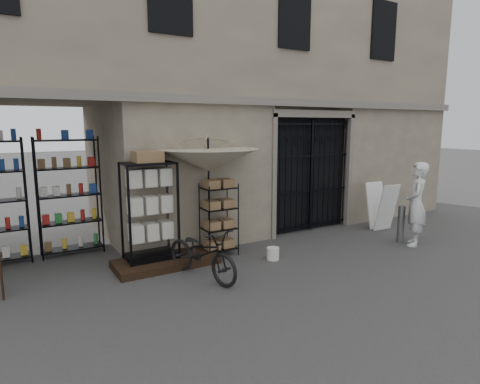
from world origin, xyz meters
TOP-DOWN VIEW (x-y plane):
  - ground at (0.00, 0.00)m, footprint 80.00×80.00m
  - main_building at (0.00, 4.00)m, footprint 14.00×4.00m
  - shop_recess at (-4.50, 2.80)m, footprint 3.00×1.70m
  - shop_shelving at (-4.55, 3.30)m, footprint 2.70×0.50m
  - iron_gate at (1.75, 2.28)m, footprint 2.50×0.21m
  - step_platform at (-2.40, 1.55)m, footprint 2.00×0.90m
  - display_cabinet at (-2.65, 1.69)m, footprint 1.09×0.89m
  - wire_rack at (-1.19, 1.61)m, footprint 0.79×0.67m
  - market_umbrella at (-1.35, 1.75)m, footprint 2.09×2.12m
  - white_bucket at (-0.39, 0.77)m, footprint 0.29×0.29m
  - bicycle at (-2.08, 0.60)m, footprint 0.84×1.07m
  - steel_bollard at (2.90, 0.22)m, footprint 0.20×0.20m
  - shopkeeper at (2.98, -0.08)m, footprint 1.72×1.94m
  - easel_sign at (3.41, 1.23)m, footprint 0.62×0.70m

SIDE VIEW (x-z plane):
  - ground at x=0.00m, z-range 0.00..0.00m
  - bicycle at x=-2.08m, z-range -0.89..0.89m
  - shopkeeper at x=2.98m, z-range -0.23..0.23m
  - step_platform at x=-2.40m, z-range 0.00..0.15m
  - white_bucket at x=-0.39m, z-range 0.00..0.25m
  - steel_bollard at x=2.90m, z-range 0.00..0.87m
  - easel_sign at x=3.41m, z-range 0.02..1.24m
  - wire_rack at x=-1.19m, z-range -0.02..1.52m
  - display_cabinet at x=-2.65m, z-range -0.02..2.02m
  - shop_shelving at x=-4.55m, z-range 0.00..2.50m
  - iron_gate at x=1.75m, z-range 0.00..3.00m
  - shop_recess at x=-4.50m, z-range 0.00..3.00m
  - market_umbrella at x=-1.35m, z-range 0.65..3.63m
  - main_building at x=0.00m, z-range 0.00..9.00m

